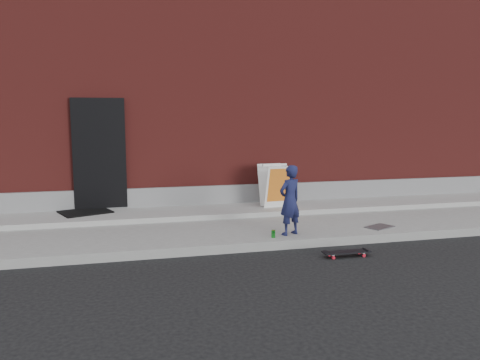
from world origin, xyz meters
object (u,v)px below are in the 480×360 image
object	(u,v)px
child	(290,200)
pizza_sign	(275,185)
soda_can	(273,234)
skateboard	(347,252)

from	to	relation	value
child	pizza_sign	distance (m)	2.00
child	soda_can	xyz separation A→B (m)	(-0.33, -0.12, -0.53)
skateboard	pizza_sign	xyz separation A→B (m)	(-0.22, 2.91, 0.64)
pizza_sign	soda_can	world-z (taller)	pizza_sign
skateboard	pizza_sign	world-z (taller)	pizza_sign
child	skateboard	size ratio (longest dim) A/B	1.62
skateboard	soda_can	bearing A→B (deg)	138.17
child	pizza_sign	world-z (taller)	child
child	pizza_sign	bearing A→B (deg)	-123.86
skateboard	pizza_sign	bearing A→B (deg)	94.35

